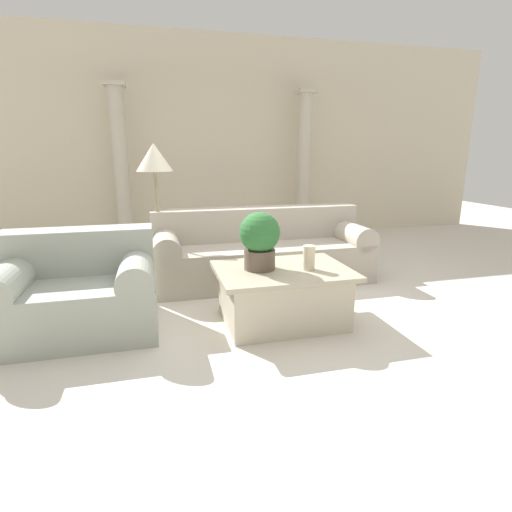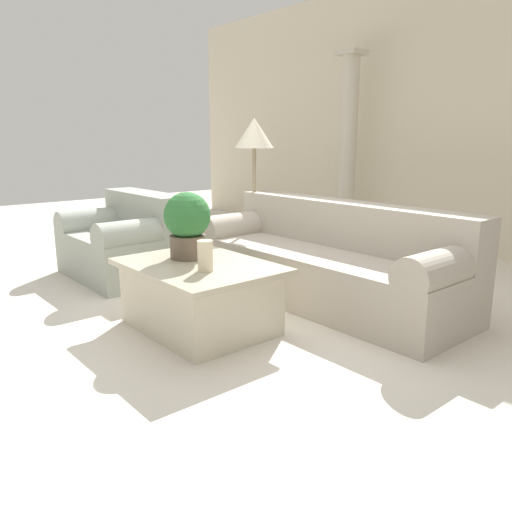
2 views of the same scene
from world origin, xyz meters
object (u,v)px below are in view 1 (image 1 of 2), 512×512
Objects in this scene: coffee_table at (282,295)px; potted_plant at (260,239)px; loveseat at (79,290)px; sofa_long at (262,252)px; floor_lamp at (155,166)px.

potted_plant is at bearing 168.32° from coffee_table.
loveseat reaches higher than coffee_table.
coffee_table is at bearing -8.73° from loveseat.
loveseat is (-1.77, -0.92, 0.01)m from sofa_long.
floor_lamp is at bearing 58.21° from loveseat.
coffee_table is 1.93m from floor_lamp.
coffee_table is 2.33× the size of potted_plant.
potted_plant is at bearing -106.07° from sofa_long.
loveseat is 1.56m from floor_lamp.
sofa_long reaches higher than coffee_table.
floor_lamp is at bearing 126.39° from coffee_table.
potted_plant is (1.44, -0.21, 0.39)m from loveseat.
potted_plant is 0.32× the size of floor_lamp.
floor_lamp is at bearing 121.49° from potted_plant.
floor_lamp reaches higher than coffee_table.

